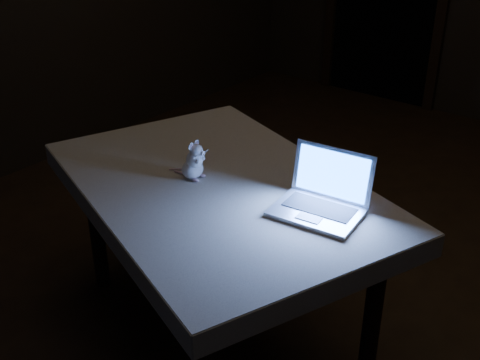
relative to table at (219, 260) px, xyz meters
The scene contains 5 objects.
floor 0.76m from the table, 70.78° to the left, with size 5.00×5.00×0.00m, color black.
table is the anchor object (origin of this frame).
tablecloth 0.32m from the table, 27.89° to the right, with size 1.40×0.93×0.08m, color beige, non-canonical shape.
laptop 0.62m from the table, ahead, with size 0.30×0.26×0.20m, color silver, non-canonical shape.
plush_mouse 0.45m from the table, 166.12° to the right, with size 0.11×0.11×0.15m, color white, non-canonical shape.
Camera 1 is at (1.12, -2.16, 1.78)m, focal length 45.00 mm.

